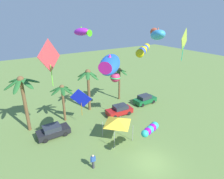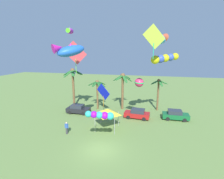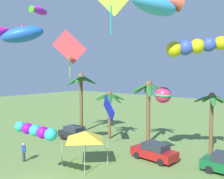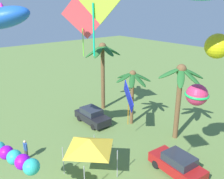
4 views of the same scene
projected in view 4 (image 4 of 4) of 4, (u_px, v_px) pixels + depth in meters
palm_tree_1 at (180, 84)px, 19.86m from camera, size 3.58×3.55×6.62m
palm_tree_2 at (103, 59)px, 25.75m from camera, size 4.16×3.92×7.38m
palm_tree_3 at (133, 82)px, 22.68m from camera, size 3.34×3.47×5.39m
parked_car_1 at (92, 116)px, 23.91m from camera, size 3.90×1.75×1.51m
parked_car_2 at (177, 164)px, 16.65m from camera, size 4.03×2.01×1.51m
spectator_0 at (26, 149)px, 18.22m from camera, size 0.55×0.28×1.59m
festival_tent at (89, 144)px, 15.89m from camera, size 2.86×2.86×2.85m
kite_ball_1 at (197, 95)px, 15.86m from camera, size 2.06×2.06×1.44m
kite_diamond_2 at (82, 18)px, 19.94m from camera, size 2.87×2.32×5.03m
kite_tube_6 at (17, 158)px, 12.15m from camera, size 2.86×1.62×1.11m
kite_diamond_7 at (129, 97)px, 20.28m from camera, size 2.58×1.35×3.98m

